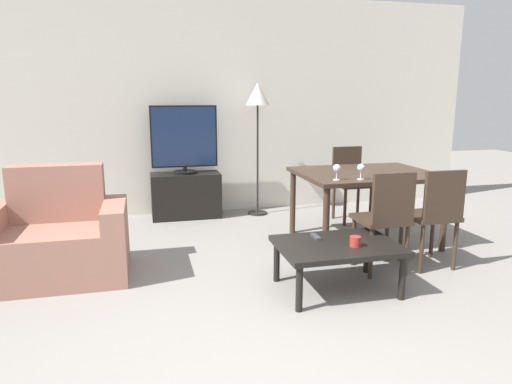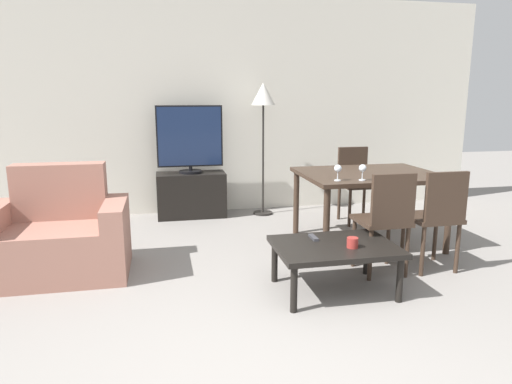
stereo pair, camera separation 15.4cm
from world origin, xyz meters
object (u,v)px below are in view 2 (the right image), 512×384
dining_chair_near (386,217)px  tv_stand (191,195)px  floor_lamp (263,103)px  armchair (59,238)px  dining_table (369,180)px  dining_chair_far (356,180)px  coffee_table (335,250)px  tv (190,139)px  wine_glass_center (363,169)px  dining_chair_near_right (437,214)px  remote_primary (314,237)px  wine_glass_left (338,170)px  cup_white_near (352,243)px

dining_chair_near → tv_stand: bearing=122.6°
dining_chair_near → floor_lamp: floor_lamp is taller
dining_chair_near → armchair: bearing=167.8°
dining_table → dining_chair_far: (0.23, 0.83, -0.15)m
coffee_table → floor_lamp: (-0.02, 2.41, 1.06)m
dining_table → dining_chair_near: size_ratio=1.52×
tv → armchair: bearing=-125.8°
armchair → tv_stand: bearing=54.2°
floor_lamp → wine_glass_center: floor_lamp is taller
dining_chair_far → dining_table: bearing=-105.7°
armchair → dining_chair_near: 2.72m
dining_chair_near_right → coffee_table: bearing=-167.2°
dining_chair_far → floor_lamp: bearing=152.5°
dining_chair_near → floor_lamp: size_ratio=0.54×
tv → wine_glass_center: bearing=-51.8°
dining_chair_near_right → wine_glass_center: dining_chair_near_right is taller
tv_stand → tv: bearing=-90.0°
tv → floor_lamp: floor_lamp is taller
dining_chair_near_right → remote_primary: size_ratio=5.86×
armchair → wine_glass_left: bearing=-2.4°
remote_primary → dining_table: bearing=45.6°
tv_stand → cup_white_near: bearing=-68.6°
armchair → floor_lamp: bearing=37.4°
tv_stand → remote_primary: bearing=-70.9°
dining_table → wine_glass_center: (-0.25, -0.39, 0.18)m
armchair → dining_table: (2.89, 0.26, 0.34)m
armchair → dining_chair_far: armchair is taller
armchair → tv_stand: armchair is taller
dining_table → dining_chair_near_right: dining_chair_near_right is taller
coffee_table → wine_glass_left: wine_glass_left is taller
dining_chair_near → cup_white_near: size_ratio=10.54×
dining_table → dining_chair_far: dining_chair_far is taller
armchair → wine_glass_center: bearing=-2.8°
dining_chair_near → wine_glass_center: size_ratio=6.02×
armchair → dining_chair_near_right: size_ratio=1.27×
tv → dining_chair_near: tv is taller
tv → floor_lamp: size_ratio=0.50×
remote_primary → dining_chair_far: bearing=57.3°
armchair → dining_table: armchair is taller
floor_lamp → cup_white_near: 2.70m
floor_lamp → wine_glass_left: 1.83m
floor_lamp → cup_white_near: bearing=-87.3°
wine_glass_center → tv: bearing=128.2°
dining_chair_far → cup_white_near: 2.18m
dining_chair_near_right → wine_glass_left: 0.91m
wine_glass_left → dining_chair_near_right: bearing=-33.6°
dining_chair_near_right → cup_white_near: size_ratio=10.54×
tv → cup_white_near: 2.82m
dining_table → floor_lamp: (-0.78, 1.36, 0.74)m
dining_chair_near → wine_glass_left: (-0.24, 0.47, 0.33)m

